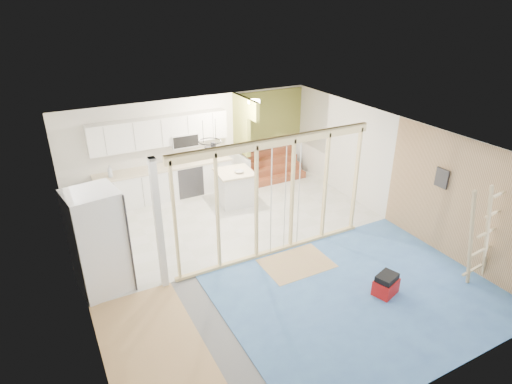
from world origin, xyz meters
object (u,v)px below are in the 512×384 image
fridge (99,242)px  ladder (481,235)px  island (235,188)px  toolbox (386,285)px

fridge → ladder: ladder is taller
fridge → ladder: (6.24, -3.12, 0.04)m
island → ladder: bearing=-58.8°
island → toolbox: 4.82m
fridge → ladder: size_ratio=0.98×
island → fridge: bearing=-144.9°
fridge → island: 4.30m
toolbox → ladder: bearing=-34.3°
toolbox → ladder: 1.97m
island → toolbox: (0.83, -4.74, -0.25)m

